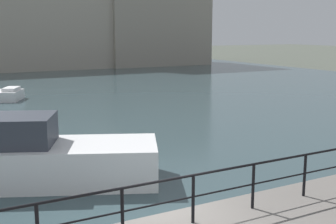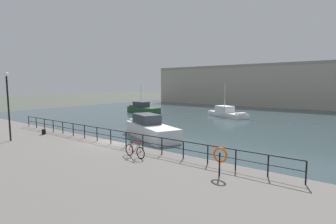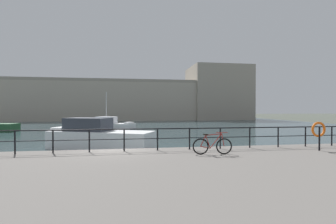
{
  "view_description": "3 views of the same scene",
  "coord_description": "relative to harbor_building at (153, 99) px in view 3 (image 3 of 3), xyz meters",
  "views": [
    {
      "loc": [
        -4.2,
        -8.07,
        4.9
      ],
      "look_at": [
        2.7,
        4.66,
        2.21
      ],
      "focal_mm": 46.42,
      "sensor_mm": 36.0,
      "label": 1
    },
    {
      "loc": [
        14.76,
        -12.91,
        5.27
      ],
      "look_at": [
        2.66,
        3.23,
        3.07
      ],
      "focal_mm": 27.12,
      "sensor_mm": 36.0,
      "label": 2
    },
    {
      "loc": [
        0.59,
        -12.7,
        2.94
      ],
      "look_at": [
        3.54,
        5.93,
        2.69
      ],
      "focal_mm": 26.48,
      "sensor_mm": 36.0,
      "label": 3
    }
  ],
  "objects": [
    {
      "name": "life_ring_stand",
      "position": [
        2.64,
        -54.67,
        -3.51
      ],
      "size": [
        0.75,
        0.16,
        1.4
      ],
      "color": "black",
      "rests_on": "quay_promenade"
    },
    {
      "name": "quay_railing",
      "position": [
        -6.69,
        -53.42,
        -3.74
      ],
      "size": [
        25.68,
        0.07,
        1.08
      ],
      "color": "black",
      "rests_on": "quay_promenade"
    },
    {
      "name": "ground_plane",
      "position": [
        -7.05,
        -52.67,
        -5.39
      ],
      "size": [
        240.0,
        240.0,
        0.0
      ],
      "primitive_type": "plane",
      "color": "#4C5147"
    },
    {
      "name": "water_basin",
      "position": [
        -7.05,
        -22.47,
        -5.39
      ],
      "size": [
        80.0,
        60.0,
        0.01
      ],
      "primitive_type": "cube",
      "color": "#33474C",
      "rests_on": "ground_plane"
    },
    {
      "name": "parked_bicycle",
      "position": [
        -2.81,
        -54.88,
        -4.09
      ],
      "size": [
        1.77,
        0.25,
        0.98
      ],
      "rotation": [
        0.0,
        0.0,
        -0.11
      ],
      "color": "black",
      "rests_on": "quay_promenade"
    },
    {
      "name": "moored_white_yacht",
      "position": [
        -8.67,
        -46.69,
        -4.52
      ],
      "size": [
        8.0,
        5.43,
        2.25
      ],
      "rotation": [
        0.0,
        0.0,
        2.72
      ],
      "color": "white",
      "rests_on": "water_basin"
    },
    {
      "name": "moored_cabin_cruiser",
      "position": [
        -9.39,
        -26.75,
        -4.75
      ],
      "size": [
        7.75,
        5.35,
        5.48
      ],
      "rotation": [
        0.0,
        0.0,
        -0.45
      ],
      "color": "white",
      "rests_on": "water_basin"
    },
    {
      "name": "quay_promenade",
      "position": [
        -7.05,
        -59.17,
        -4.94
      ],
      "size": [
        56.0,
        13.0,
        0.91
      ],
      "primitive_type": "cube",
      "color": "slate",
      "rests_on": "ground_plane"
    },
    {
      "name": "harbor_building",
      "position": [
        0.0,
        0.0,
        0.0
      ],
      "size": [
        65.09,
        13.23,
        14.34
      ],
      "color": "#A89E8E",
      "rests_on": "ground_plane"
    }
  ]
}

